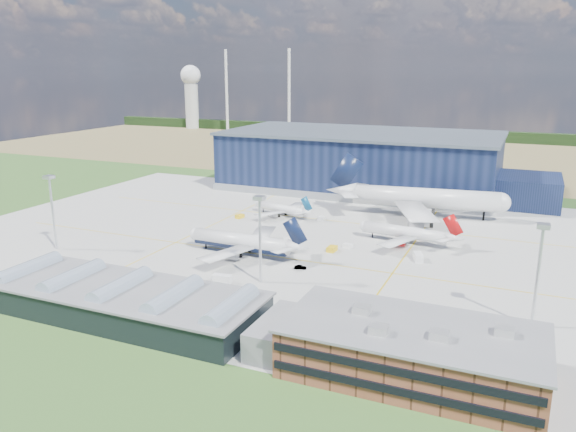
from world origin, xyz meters
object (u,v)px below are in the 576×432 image
object	(u,v)px
light_mast_west	(51,200)
gse_cart_a	(321,218)
light_mast_center	(260,225)
gse_tug_c	(240,216)
airliner_red	(405,226)
gse_van_b	(418,257)
gse_cart_b	(348,246)
airstair	(289,247)
hangar	(366,164)
airliner_widebody	(425,188)
gse_van_a	(222,279)
gse_tug_a	(332,249)
ops_building	(412,350)
airliner_regional	(281,204)
airliner_navy	(241,233)
car_a	(482,353)
light_mast_east	(540,259)
car_b	(300,267)

from	to	relation	value
light_mast_west	gse_cart_a	world-z (taller)	light_mast_west
light_mast_center	light_mast_west	bearing A→B (deg)	180.00
light_mast_west	gse_tug_c	size ratio (longest dim) A/B	6.96
airliner_red	gse_van_b	bearing A→B (deg)	122.86
light_mast_center	gse_van_b	size ratio (longest dim) A/B	4.66
gse_tug_c	gse_cart_b	xyz separation A→B (m)	(47.62, -17.99, -0.09)
gse_van_b	airstair	size ratio (longest dim) A/B	1.06
hangar	airliner_widebody	size ratio (longest dim) A/B	2.14
gse_van_a	gse_cart_a	xyz separation A→B (m)	(2.16, 68.47, -0.41)
gse_van_a	gse_cart_b	distance (m)	46.20
gse_cart_b	gse_tug_a	bearing A→B (deg)	155.35
ops_building	hangar	bearing A→B (deg)	108.63
airliner_widebody	airliner_regional	distance (m)	54.20
gse_cart_a	light_mast_center	bearing A→B (deg)	-84.53
gse_cart_b	airliner_widebody	bearing A→B (deg)	-10.26
gse_van_b	airstair	distance (m)	38.37
airliner_navy	car_a	xyz separation A→B (m)	(71.51, -36.00, -5.90)
light_mast_center	airstair	size ratio (longest dim) A/B	4.96
light_mast_west	light_mast_center	xyz separation A→B (m)	(70.00, 0.00, 0.00)
gse_cart_a	airliner_regional	bearing A→B (deg)	179.57
ops_building	gse_van_a	xyz separation A→B (m)	(-54.02, 25.74, -3.72)
light_mast_east	gse_cart_a	size ratio (longest dim) A/B	7.49
ops_building	light_mast_center	distance (m)	55.13
gse_van_a	airstair	world-z (taller)	airstair
hangar	gse_tug_a	bearing A→B (deg)	-80.35
light_mast_west	gse_van_b	distance (m)	110.43
light_mast_east	car_b	size ratio (longest dim) A/B	6.72
gse_van_b	car_a	world-z (taller)	gse_van_b
light_mast_east	car_b	world-z (taller)	light_mast_east
ops_building	airliner_red	world-z (taller)	airliner_red
gse_tug_a	gse_van_a	bearing A→B (deg)	-112.41
airliner_widebody	car_a	xyz separation A→B (m)	(29.59, -102.50, -10.40)
hangar	car_a	size ratio (longest dim) A/B	37.51
airliner_widebody	gse_tug_c	size ratio (longest dim) A/B	20.54
airstair	light_mast_center	bearing A→B (deg)	-72.40
gse_van_b	car_b	world-z (taller)	gse_van_b
gse_tug_a	car_b	distance (m)	18.48
gse_van_a	airliner_red	bearing A→B (deg)	-41.36
light_mast_west	airliner_navy	distance (m)	58.33
light_mast_west	gse_van_b	xyz separation A→B (m)	(104.34, 33.22, -14.30)
gse_tug_c	car_b	distance (m)	58.74
gse_tug_a	gse_tug_c	world-z (taller)	gse_tug_a
light_mast_west	gse_van_a	world-z (taller)	light_mast_west
airliner_navy	airstair	xyz separation A→B (m)	(11.84, 8.30, -5.08)
airliner_regional	gse_cart_a	distance (m)	16.70
ops_building	gse_van_b	bearing A→B (deg)	99.58
airliner_widebody	car_b	size ratio (longest dim) A/B	19.82
light_mast_west	car_b	size ratio (longest dim) A/B	6.72
ops_building	airstair	size ratio (longest dim) A/B	9.91
airliner_navy	gse_cart_a	world-z (taller)	airliner_navy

